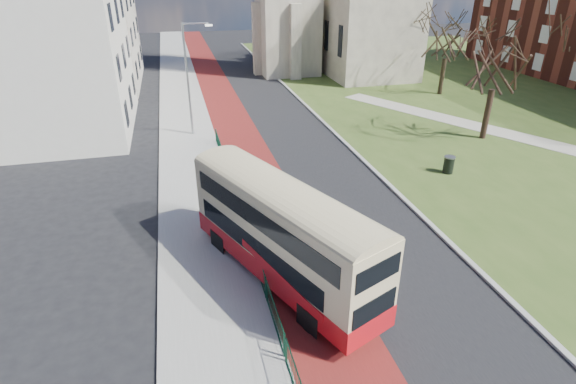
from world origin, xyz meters
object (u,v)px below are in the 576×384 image
object	(u,v)px
bus	(282,229)
litter_bin	(449,165)
winter_tree_far	(449,29)
streetlamp	(189,74)
winter_tree_near	(501,48)

from	to	relation	value
bus	litter_bin	size ratio (longest dim) A/B	9.21
winter_tree_far	litter_bin	world-z (taller)	winter_tree_far
streetlamp	winter_tree_near	bearing A→B (deg)	-16.26
winter_tree_far	litter_bin	bearing A→B (deg)	-119.69
bus	litter_bin	bearing A→B (deg)	8.48
litter_bin	streetlamp	bearing A→B (deg)	143.05
winter_tree_far	bus	bearing A→B (deg)	-131.68
bus	winter_tree_near	bearing A→B (deg)	11.28
winter_tree_near	litter_bin	size ratio (longest dim) A/B	8.67
streetlamp	bus	distance (m)	19.07
litter_bin	bus	bearing A→B (deg)	-148.29
winter_tree_near	winter_tree_far	distance (m)	13.08
winter_tree_far	streetlamp	bearing A→B (deg)	-165.50
bus	litter_bin	xyz separation A→B (m)	(12.45, 7.69, -1.77)
bus	winter_tree_far	xyz separation A→B (m)	(22.43, 25.20, 3.86)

